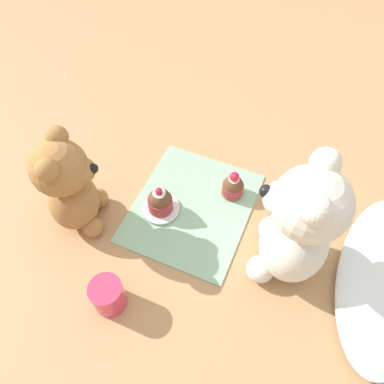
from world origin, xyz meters
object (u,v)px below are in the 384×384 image
Objects in this scene: cupcake_near_cream_bear at (233,186)px; cupcake_near_tan_bear at (160,201)px; teddy_bear_cream at (298,227)px; teddy_bear_tan at (69,186)px; saucer_plate at (161,208)px; juice_glass at (108,295)px.

cupcake_near_tan_bear is at bearing -50.93° from cupcake_near_cream_bear.
cupcake_near_tan_bear is (0.10, -0.12, 0.01)m from cupcake_near_cream_bear.
teddy_bear_cream is at bearing 52.54° from cupcake_near_cream_bear.
teddy_bear_tan is 2.86× the size of saucer_plate.
teddy_bear_cream is at bearing -103.01° from teddy_bear_tan.
cupcake_near_tan_bear is at bearing -179.24° from juice_glass.
cupcake_near_cream_bear is at bearing 129.07° from saucer_plate.
saucer_plate is at bearing -95.57° from teddy_bear_cream.
teddy_bear_cream is at bearing 87.64° from cupcake_near_tan_bear.
teddy_bear_cream reaches higher than cupcake_near_cream_bear.
cupcake_near_cream_bear is at bearing -130.68° from teddy_bear_cream.
teddy_bear_cream is 0.20m from cupcake_near_cream_bear.
teddy_bear_tan reaches higher than cupcake_near_tan_bear.
cupcake_near_cream_bear is (-0.11, -0.14, -0.10)m from teddy_bear_cream.
cupcake_near_cream_bear is 0.99× the size of juice_glass.
juice_glass is at bearing -21.05° from cupcake_near_cream_bear.
teddy_bear_cream reaches higher than juice_glass.
cupcake_near_tan_bear reaches higher than juice_glass.
juice_glass is (0.21, 0.00, 0.02)m from saucer_plate.
saucer_plate is at bearing -179.24° from juice_glass.
saucer_plate is at bearing -83.35° from teddy_bear_tan.
teddy_bear_cream is at bearing 127.25° from juice_glass.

